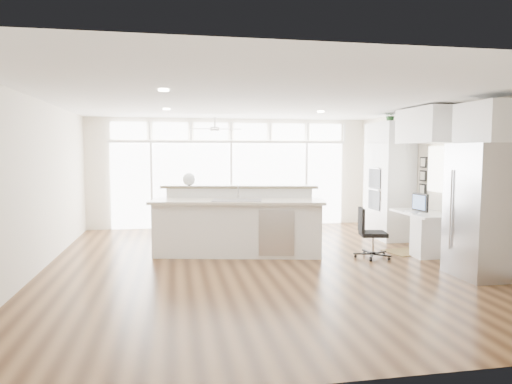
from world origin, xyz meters
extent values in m
cube|color=#412714|center=(0.00, 0.00, -0.01)|extent=(7.00, 8.00, 0.02)
cube|color=white|center=(0.00, 0.00, 2.70)|extent=(7.00, 8.00, 0.02)
cube|color=silver|center=(0.00, 4.00, 1.35)|extent=(7.00, 0.04, 2.70)
cube|color=silver|center=(0.00, -4.00, 1.35)|extent=(7.00, 0.04, 2.70)
cube|color=silver|center=(-3.50, 0.00, 1.35)|extent=(0.04, 8.00, 2.70)
cube|color=silver|center=(3.50, 0.00, 1.35)|extent=(0.04, 8.00, 2.70)
cube|color=white|center=(0.00, 3.94, 1.05)|extent=(5.80, 0.06, 2.08)
cube|color=white|center=(0.00, 3.94, 2.38)|extent=(5.90, 0.06, 0.40)
cube|color=white|center=(3.46, 0.30, 1.55)|extent=(0.04, 0.85, 0.85)
cube|color=silver|center=(-0.50, 2.80, 2.48)|extent=(1.16, 1.16, 0.32)
cube|color=white|center=(0.00, 0.20, 2.68)|extent=(3.40, 3.00, 0.02)
cube|color=white|center=(3.17, 1.80, 1.25)|extent=(0.64, 1.20, 2.50)
cube|color=white|center=(3.13, 0.30, 0.38)|extent=(0.72, 1.30, 0.76)
cube|color=white|center=(3.17, 0.30, 2.35)|extent=(0.64, 1.30, 0.64)
cube|color=#B2B1B6|center=(3.11, -1.35, 1.00)|extent=(0.76, 0.90, 2.00)
cube|color=white|center=(3.17, -1.35, 2.30)|extent=(0.64, 0.90, 0.60)
cube|color=black|center=(3.46, 0.92, 1.40)|extent=(0.06, 0.22, 0.80)
cube|color=white|center=(-0.28, 0.77, 0.62)|extent=(3.28, 1.78, 1.23)
cube|color=#3C2B13|center=(2.93, 0.41, 0.01)|extent=(0.98, 0.79, 0.01)
cube|color=black|center=(2.03, 0.07, 0.44)|extent=(0.54, 0.51, 0.88)
sphere|color=white|center=(-1.13, 1.35, 1.35)|extent=(0.28, 0.28, 0.24)
cube|color=black|center=(3.05, 0.30, 0.95)|extent=(0.11, 0.45, 0.37)
cube|color=silver|center=(2.88, 0.30, 0.77)|extent=(0.15, 0.33, 0.02)
imported|color=#255524|center=(3.17, 1.80, 2.62)|extent=(0.32, 0.34, 0.24)
camera|label=1|loc=(-1.42, -7.37, 1.87)|focal=32.00mm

